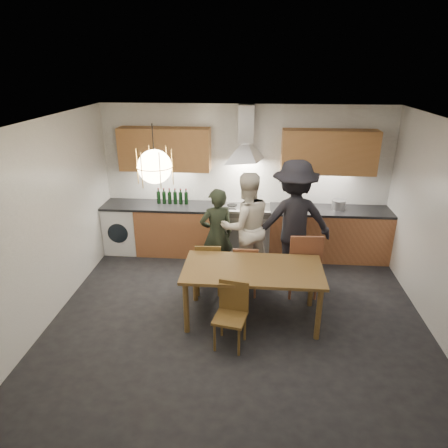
# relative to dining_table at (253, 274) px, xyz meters

# --- Properties ---
(ground) EXTENTS (5.00, 5.00, 0.00)m
(ground) POSITION_rel_dining_table_xyz_m (-0.18, 0.01, -0.68)
(ground) COLOR black
(ground) RESTS_ON ground
(room_shell) EXTENTS (5.02, 4.52, 2.61)m
(room_shell) POSITION_rel_dining_table_xyz_m (-0.18, 0.01, 1.03)
(room_shell) COLOR white
(room_shell) RESTS_ON ground
(counter_run) EXTENTS (5.00, 0.62, 0.90)m
(counter_run) POSITION_rel_dining_table_xyz_m (-0.16, 1.96, -0.23)
(counter_run) COLOR #BC7548
(counter_run) RESTS_ON ground
(range_stove) EXTENTS (0.90, 0.60, 0.92)m
(range_stove) POSITION_rel_dining_table_xyz_m (-0.18, 1.95, -0.23)
(range_stove) COLOR silver
(range_stove) RESTS_ON ground
(wall_fixtures) EXTENTS (4.30, 0.54, 1.10)m
(wall_fixtures) POSITION_rel_dining_table_xyz_m (-0.18, 2.08, 1.20)
(wall_fixtures) COLOR #C1844A
(wall_fixtures) RESTS_ON ground
(pendant_lamp) EXTENTS (0.43, 0.43, 0.70)m
(pendant_lamp) POSITION_rel_dining_table_xyz_m (-1.18, -0.09, 1.43)
(pendant_lamp) COLOR black
(pendant_lamp) RESTS_ON ground
(dining_table) EXTENTS (1.81, 0.91, 0.76)m
(dining_table) POSITION_rel_dining_table_xyz_m (0.00, 0.00, 0.00)
(dining_table) COLOR brown
(dining_table) RESTS_ON ground
(chair_back_left) EXTENTS (0.39, 0.39, 0.82)m
(chair_back_left) POSITION_rel_dining_table_xyz_m (-0.65, 0.57, -0.20)
(chair_back_left) COLOR brown
(chair_back_left) RESTS_ON ground
(chair_back_mid) EXTENTS (0.36, 0.36, 0.80)m
(chair_back_mid) POSITION_rel_dining_table_xyz_m (-0.11, 0.57, -0.22)
(chair_back_mid) COLOR brown
(chair_back_mid) RESTS_ON ground
(chair_back_right) EXTENTS (0.49, 0.49, 1.02)m
(chair_back_right) POSITION_rel_dining_table_xyz_m (0.73, 0.61, -0.09)
(chair_back_right) COLOR brown
(chair_back_right) RESTS_ON ground
(chair_front) EXTENTS (0.44, 0.44, 0.82)m
(chair_front) POSITION_rel_dining_table_xyz_m (-0.24, -0.52, -0.21)
(chair_front) COLOR brown
(chair_front) RESTS_ON ground
(person_left) EXTENTS (0.64, 0.55, 1.49)m
(person_left) POSITION_rel_dining_table_xyz_m (-0.58, 1.09, 0.07)
(person_left) COLOR black
(person_left) RESTS_ON ground
(person_mid) EXTENTS (1.03, 0.92, 1.73)m
(person_mid) POSITION_rel_dining_table_xyz_m (-0.13, 1.17, 0.19)
(person_mid) COLOR beige
(person_mid) RESTS_ON ground
(person_right) EXTENTS (1.34, 0.91, 1.91)m
(person_right) POSITION_rel_dining_table_xyz_m (0.60, 1.23, 0.28)
(person_right) COLOR black
(person_right) RESTS_ON ground
(mixing_bowl) EXTENTS (0.37, 0.37, 0.07)m
(mixing_bowl) POSITION_rel_dining_table_xyz_m (0.71, 1.90, 0.26)
(mixing_bowl) COLOR silver
(mixing_bowl) RESTS_ON counter_run
(stock_pot) EXTENTS (0.29, 0.29, 0.16)m
(stock_pot) POSITION_rel_dining_table_xyz_m (1.42, 1.98, 0.30)
(stock_pot) COLOR #AAAAAD
(stock_pot) RESTS_ON counter_run
(wine_bottles) EXTENTS (0.56, 0.07, 0.28)m
(wine_bottles) POSITION_rel_dining_table_xyz_m (-1.46, 2.03, 0.36)
(wine_bottles) COLOR black
(wine_bottles) RESTS_ON counter_run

